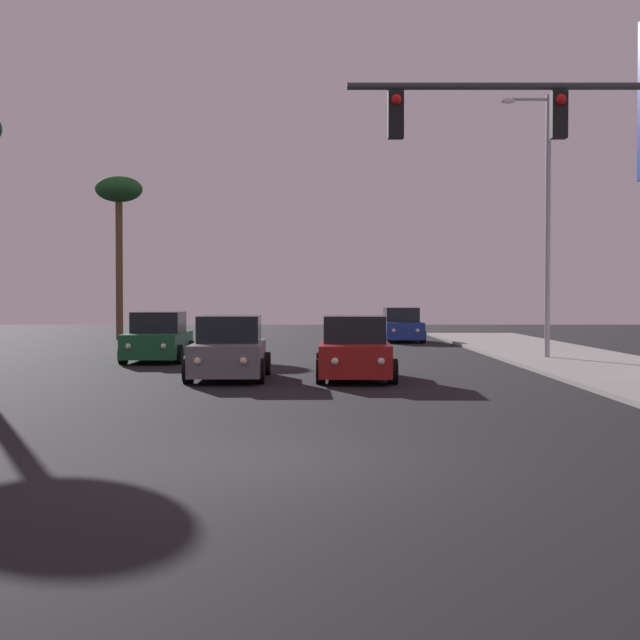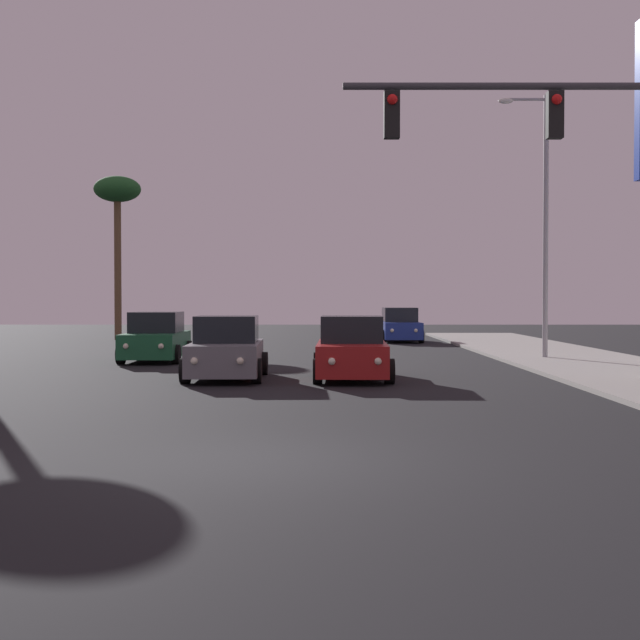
{
  "view_description": "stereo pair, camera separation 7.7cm",
  "coord_description": "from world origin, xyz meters",
  "px_view_note": "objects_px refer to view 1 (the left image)",
  "views": [
    {
      "loc": [
        0.77,
        -11.77,
        2.16
      ],
      "look_at": [
        0.85,
        9.86,
        1.62
      ],
      "focal_mm": 50.0,
      "sensor_mm": 36.0,
      "label": 1
    },
    {
      "loc": [
        0.85,
        -11.77,
        2.16
      ],
      "look_at": [
        0.85,
        9.86,
        1.62
      ],
      "focal_mm": 50.0,
      "sensor_mm": 36.0,
      "label": 2
    }
  ],
  "objects_px": {
    "car_red": "(351,351)",
    "traffic_light_mast": "(577,167)",
    "street_lamp": "(541,212)",
    "car_blue": "(398,326)",
    "palm_tree_far": "(115,198)",
    "car_grey": "(226,350)",
    "car_green": "(155,339)"
  },
  "relations": [
    {
      "from": "car_green",
      "to": "street_lamp",
      "type": "distance_m",
      "value": 13.93
    },
    {
      "from": "traffic_light_mast",
      "to": "palm_tree_far",
      "type": "distance_m",
      "value": 32.57
    },
    {
      "from": "car_grey",
      "to": "street_lamp",
      "type": "height_order",
      "value": "street_lamp"
    },
    {
      "from": "car_green",
      "to": "palm_tree_far",
      "type": "distance_m",
      "value": 17.51
    },
    {
      "from": "traffic_light_mast",
      "to": "street_lamp",
      "type": "distance_m",
      "value": 13.8
    },
    {
      "from": "car_red",
      "to": "street_lamp",
      "type": "distance_m",
      "value": 10.77
    },
    {
      "from": "car_red",
      "to": "traffic_light_mast",
      "type": "height_order",
      "value": "traffic_light_mast"
    },
    {
      "from": "traffic_light_mast",
      "to": "palm_tree_far",
      "type": "relative_size",
      "value": 0.77
    },
    {
      "from": "car_blue",
      "to": "palm_tree_far",
      "type": "height_order",
      "value": "palm_tree_far"
    },
    {
      "from": "car_red",
      "to": "palm_tree_far",
      "type": "xyz_separation_m",
      "value": [
        -11.24,
        22.21,
        6.53
      ]
    },
    {
      "from": "car_grey",
      "to": "palm_tree_far",
      "type": "xyz_separation_m",
      "value": [
        -7.91,
        22.09,
        6.53
      ]
    },
    {
      "from": "car_green",
      "to": "street_lamp",
      "type": "relative_size",
      "value": 0.48
    },
    {
      "from": "car_green",
      "to": "palm_tree_far",
      "type": "relative_size",
      "value": 0.51
    },
    {
      "from": "street_lamp",
      "to": "car_blue",
      "type": "bearing_deg",
      "value": 105.88
    },
    {
      "from": "traffic_light_mast",
      "to": "street_lamp",
      "type": "height_order",
      "value": "street_lamp"
    },
    {
      "from": "traffic_light_mast",
      "to": "car_blue",
      "type": "bearing_deg",
      "value": 92.18
    },
    {
      "from": "traffic_light_mast",
      "to": "street_lamp",
      "type": "bearing_deg",
      "value": 78.7
    },
    {
      "from": "car_red",
      "to": "traffic_light_mast",
      "type": "xyz_separation_m",
      "value": [
        4.1,
        -6.4,
        3.91
      ]
    },
    {
      "from": "car_grey",
      "to": "street_lamp",
      "type": "xyz_separation_m",
      "value": [
        10.13,
        7.01,
        4.36
      ]
    },
    {
      "from": "car_grey",
      "to": "palm_tree_far",
      "type": "distance_m",
      "value": 24.36
    },
    {
      "from": "car_grey",
      "to": "car_red",
      "type": "height_order",
      "value": "same"
    },
    {
      "from": "traffic_light_mast",
      "to": "car_grey",
      "type": "bearing_deg",
      "value": 138.77
    },
    {
      "from": "car_red",
      "to": "traffic_light_mast",
      "type": "relative_size",
      "value": 0.67
    },
    {
      "from": "traffic_light_mast",
      "to": "palm_tree_far",
      "type": "bearing_deg",
      "value": 118.2
    },
    {
      "from": "car_grey",
      "to": "car_red",
      "type": "bearing_deg",
      "value": 176.58
    },
    {
      "from": "car_green",
      "to": "palm_tree_far",
      "type": "height_order",
      "value": "palm_tree_far"
    },
    {
      "from": "car_blue",
      "to": "traffic_light_mast",
      "type": "distance_m",
      "value": 26.88
    },
    {
      "from": "car_blue",
      "to": "palm_tree_far",
      "type": "distance_m",
      "value": 15.88
    },
    {
      "from": "car_red",
      "to": "car_green",
      "type": "bearing_deg",
      "value": -44.62
    },
    {
      "from": "car_green",
      "to": "car_red",
      "type": "height_order",
      "value": "same"
    },
    {
      "from": "car_blue",
      "to": "traffic_light_mast",
      "type": "bearing_deg",
      "value": 91.41
    },
    {
      "from": "palm_tree_far",
      "to": "car_red",
      "type": "bearing_deg",
      "value": -63.15
    }
  ]
}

